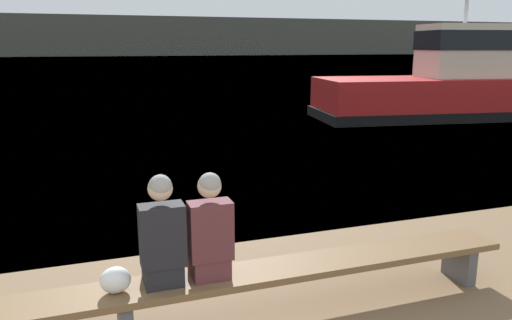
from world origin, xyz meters
TOP-DOWN VIEW (x-y plane):
  - water_surface at (0.00, 124.54)m, footprint 240.00×240.00m
  - far_shoreline at (0.00, 129.59)m, footprint 600.00×12.00m
  - bench_main at (-0.14, 2.71)m, footprint 7.90×0.50m
  - person_left at (0.21, 2.71)m, footprint 0.39×0.38m
  - person_right at (0.65, 2.71)m, footprint 0.39×0.38m
  - shopping_bag at (-0.20, 2.70)m, footprint 0.26×0.20m
  - tugboat_red at (12.61, 13.38)m, footprint 10.57×4.66m

SIDE VIEW (x-z plane):
  - water_surface at x=0.00m, z-range 0.00..0.00m
  - bench_main at x=-0.14m, z-range 0.16..0.64m
  - shopping_bag at x=-0.20m, z-range 0.48..0.72m
  - person_right at x=0.65m, z-range 0.43..1.44m
  - person_left at x=0.21m, z-range 0.43..1.46m
  - tugboat_red at x=12.61m, z-range -2.14..4.22m
  - far_shoreline at x=0.00m, z-range 0.00..9.44m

